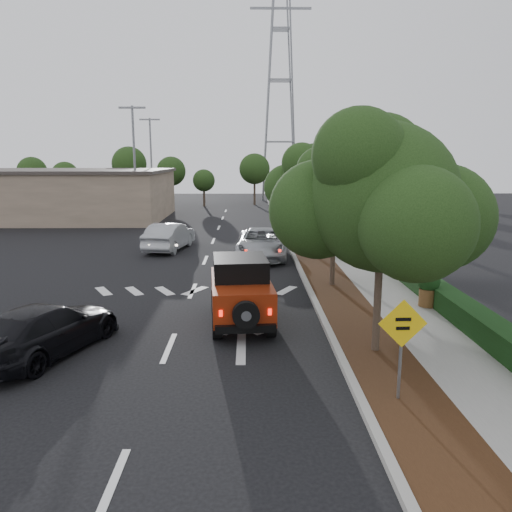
{
  "coord_description": "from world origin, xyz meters",
  "views": [
    {
      "loc": [
        2.2,
        -13.07,
        5.17
      ],
      "look_at": [
        2.46,
        3.0,
        1.99
      ],
      "focal_mm": 35.0,
      "sensor_mm": 36.0,
      "label": 1
    }
  ],
  "objects_px": {
    "red_jeep": "(240,290)",
    "black_suv_oncoming": "(45,329)",
    "silver_suv_ahead": "(261,243)",
    "speed_hump_sign": "(402,336)"
  },
  "relations": [
    {
      "from": "silver_suv_ahead",
      "to": "red_jeep",
      "type": "bearing_deg",
      "value": -92.64
    },
    {
      "from": "silver_suv_ahead",
      "to": "black_suv_oncoming",
      "type": "distance_m",
      "value": 14.34
    },
    {
      "from": "red_jeep",
      "to": "black_suv_oncoming",
      "type": "xyz_separation_m",
      "value": [
        -5.16,
        -2.57,
        -0.37
      ]
    },
    {
      "from": "silver_suv_ahead",
      "to": "speed_hump_sign",
      "type": "xyz_separation_m",
      "value": [
        2.51,
        -15.9,
        0.76
      ]
    },
    {
      "from": "silver_suv_ahead",
      "to": "speed_hump_sign",
      "type": "height_order",
      "value": "speed_hump_sign"
    },
    {
      "from": "speed_hump_sign",
      "to": "silver_suv_ahead",
      "type": "bearing_deg",
      "value": 97.15
    },
    {
      "from": "silver_suv_ahead",
      "to": "black_suv_oncoming",
      "type": "height_order",
      "value": "silver_suv_ahead"
    },
    {
      "from": "red_jeep",
      "to": "black_suv_oncoming",
      "type": "bearing_deg",
      "value": -158.19
    },
    {
      "from": "red_jeep",
      "to": "silver_suv_ahead",
      "type": "bearing_deg",
      "value": 80.17
    },
    {
      "from": "red_jeep",
      "to": "black_suv_oncoming",
      "type": "relative_size",
      "value": 0.89
    }
  ]
}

